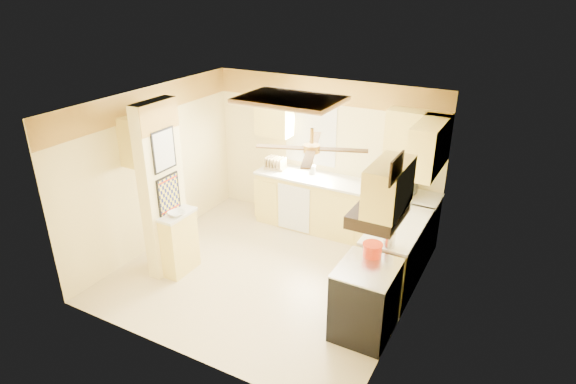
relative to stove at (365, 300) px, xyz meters
The scene contains 34 objects.
floor 1.82m from the stove, 161.77° to the left, with size 4.00×4.00×0.00m, color beige.
ceiling 2.69m from the stove, 161.77° to the left, with size 4.00×4.00×0.00m, color white.
wall_back 3.07m from the stove, 124.28° to the left, with size 4.00×4.00×0.00m, color #FAE498.
wall_front 2.29m from the stove, 141.04° to the right, with size 4.00×4.00×0.00m, color #FAE498.
wall_left 3.79m from the stove, behind, with size 3.80×3.80×0.00m, color #FAE498.
wall_right 1.02m from the stove, 59.02° to the left, with size 3.80×3.80×0.00m, color #FAE498.
wallpaper_border 3.48m from the stove, 124.50° to the left, with size 4.00×0.02×0.40m, color #FFC44B.
partition_column 3.12m from the stove, behind, with size 0.20×0.70×2.50m, color #FAE498.
partition_ledge 2.80m from the stove, behind, with size 0.25×0.55×0.90m, color #FEDD77.
ledge_top 2.84m from the stove, behind, with size 0.28×0.58×0.04m, color silver.
lower_cabinets_back 2.45m from the stove, 118.55° to the left, with size 3.00×0.60×0.90m, color #FEDD77.
lower_cabinets_right 1.15m from the stove, 88.49° to the left, with size 0.60×1.40×0.90m, color #FEDD77.
countertop_back 2.48m from the stove, 118.66° to the left, with size 3.04×0.64×0.04m, color silver.
countertop_right 1.24m from the stove, 88.99° to the left, with size 0.64×1.44×0.04m, color silver.
dishwasher_panel 2.66m from the stove, 136.25° to the left, with size 0.58×0.02×0.80m, color white.
window 3.29m from the stove, 128.23° to the left, with size 0.92×0.02×1.02m.
upper_cab_back_left 3.67m from the stove, 137.92° to the left, with size 0.60×0.35×0.70m, color #FEDD77.
upper_cab_back_right 2.67m from the stove, 93.01° to the left, with size 0.90×0.35×0.70m, color #FEDD77.
upper_cab_right 2.28m from the stove, 85.07° to the left, with size 0.35×1.00×0.70m, color #FEDD77.
upper_cab_left_wall 3.77m from the stove, behind, with size 0.35×0.75×0.70m, color #FEDD77.
upper_cab_over_stove 1.50m from the stove, ahead, with size 0.35×0.76×0.52m, color #FEDD77.
stove is the anchor object (origin of this frame).
range_hood 1.16m from the stove, ahead, with size 0.50×0.76×0.14m, color black.
poster_menu 3.22m from the stove, behind, with size 0.02×0.42×0.57m.
poster_nashville 3.00m from the stove, behind, with size 0.02×0.42×0.57m.
ceiling_light_panel 2.75m from the stove, 146.22° to the left, with size 1.35×0.95×0.06m.
ceiling_fan 1.95m from the stove, 167.38° to the right, with size 1.15×1.15×0.26m.
vent_grate 1.90m from the stove, 48.45° to the right, with size 0.02×0.40×0.25m, color black.
microwave 2.24m from the stove, 98.94° to the left, with size 0.58×0.40×0.32m, color white.
bowl 2.80m from the stove, behind, with size 0.22×0.22×0.05m, color white.
dutch_oven 0.60m from the stove, 99.25° to the left, with size 0.24×0.24×0.16m.
kettle 0.78m from the stove, 81.37° to the left, with size 0.14×0.14×0.22m.
dish_rack 3.31m from the stove, 138.58° to the left, with size 0.37×0.30×0.20m.
utensil_crock 2.92m from the stove, 128.50° to the left, with size 0.11×0.11×0.22m.
Camera 1 is at (3.08, -5.09, 3.93)m, focal length 30.00 mm.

